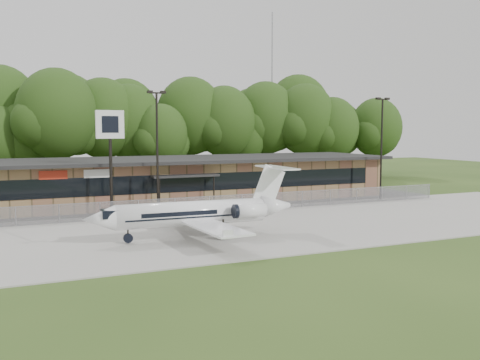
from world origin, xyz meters
name	(u,v)px	position (x,y,z in m)	size (l,w,h in m)	color
ground	(315,249)	(0.00, 0.00, 0.00)	(160.00, 160.00, 0.00)	#2E4819
apron	(256,226)	(0.00, 8.00, 0.04)	(64.00, 18.00, 0.08)	#9E9B93
parking_lot	(202,206)	(0.00, 19.50, 0.03)	(50.00, 9.00, 0.06)	#383835
terminal	(187,179)	(0.00, 23.94, 2.18)	(41.00, 11.65, 4.30)	olive
fence	(220,204)	(0.00, 15.00, 0.78)	(46.00, 0.04, 1.52)	gray
treeline	(142,126)	(0.00, 42.00, 7.50)	(72.00, 12.00, 15.00)	#1E3812
radio_mast	(272,94)	(22.00, 48.00, 12.50)	(0.20, 0.20, 25.00)	gray
light_pole_mid	(157,143)	(-5.00, 16.50, 5.98)	(1.55, 0.30, 10.23)	black
light_pole_right	(382,140)	(18.00, 16.50, 5.98)	(1.55, 0.30, 10.23)	black
business_jet	(199,214)	(-5.28, 5.57, 1.67)	(13.85, 12.32, 4.67)	white
pole_sign	(110,136)	(-8.77, 16.79, 6.58)	(2.26, 0.37, 8.60)	black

